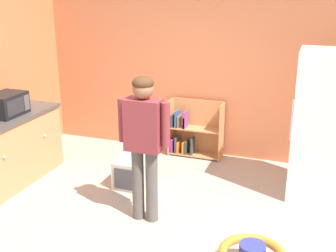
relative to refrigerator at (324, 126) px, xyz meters
The scene contains 9 objects.
ground_plane 2.31m from the refrigerator, 138.57° to the right, with size 12.00×12.00×0.00m, color #AF9E8E.
back_wall 1.90m from the refrigerator, 150.14° to the left, with size 5.20×0.06×2.70m, color #C96F46.
refrigerator is the anchor object (origin of this frame).
bookshelf 2.03m from the refrigerator, 158.00° to the left, with size 0.80×0.28×0.85m.
standing_person 2.17m from the refrigerator, 145.07° to the right, with size 0.57×0.22×1.61m.
pet_carrier 2.39m from the refrigerator, 167.87° to the right, with size 0.42×0.55×0.36m.
microwave 3.90m from the refrigerator, 166.51° to the right, with size 0.37×0.48×0.28m.
teal_cup 3.97m from the refrigerator, behind, with size 0.08×0.08×0.10m, color teal.
yellow_cup 3.92m from the refrigerator, behind, with size 0.08×0.08×0.10m, color yellow.
Camera 1 is at (1.46, -3.67, 2.47)m, focal length 45.58 mm.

